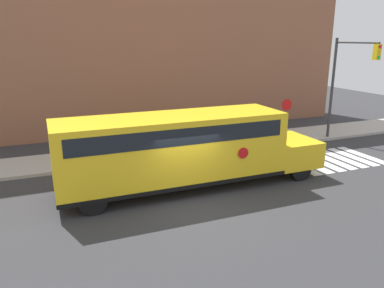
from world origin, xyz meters
name	(u,v)px	position (x,y,z in m)	size (l,w,h in m)	color
ground_plane	(189,202)	(0.00, 0.00, 0.00)	(60.00, 60.00, 0.00)	#333335
sidewalk_strip	(144,153)	(0.00, 6.50, 0.07)	(44.00, 3.00, 0.15)	#B2ADA3
building_backdrop	(114,28)	(0.00, 13.00, 6.57)	(32.00, 4.00, 13.15)	#935B42
crosswalk_stripes	(331,160)	(8.57, 2.00, 0.00)	(4.70, 3.20, 0.01)	white
school_bus	(182,147)	(0.24, 1.39, 1.75)	(11.16, 2.57, 3.06)	yellow
stop_sign	(286,115)	(8.17, 5.45, 1.72)	(0.66, 0.10, 2.63)	#38383A
traffic_light	(345,76)	(11.28, 4.43, 3.92)	(0.28, 3.14, 5.99)	#38383A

